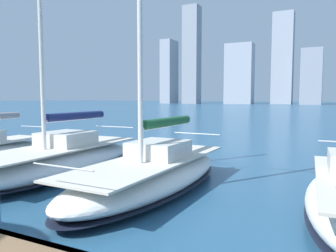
{
  "coord_description": "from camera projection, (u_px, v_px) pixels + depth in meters",
  "views": [
    {
      "loc": [
        -4.53,
        2.62,
        3.09
      ],
      "look_at": [
        0.02,
        -6.63,
        2.2
      ],
      "focal_mm": 35.0,
      "sensor_mm": 36.0,
      "label": 1
    }
  ],
  "objects": [
    {
      "name": "sailboat_forest",
      "position": [
        152.0,
        172.0,
        10.87
      ],
      "size": [
        3.05,
        8.6,
        10.9
      ],
      "color": "white",
      "rests_on": "ground"
    },
    {
      "name": "city_skyline",
      "position": [
        330.0,
        64.0,
        145.36
      ],
      "size": [
        169.51,
        19.92,
        50.02
      ],
      "color": "#8E939E",
      "rests_on": "ground"
    },
    {
      "name": "sailboat_navy",
      "position": [
        58.0,
        159.0,
        12.97
      ],
      "size": [
        3.09,
        8.76,
        10.94
      ],
      "color": "silver",
      "rests_on": "ground"
    }
  ]
}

